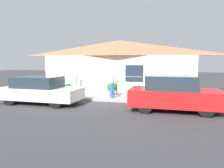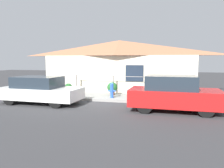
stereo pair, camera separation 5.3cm
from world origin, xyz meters
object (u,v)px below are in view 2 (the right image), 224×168
at_px(potted_plant_near_hydrant, 112,88).
at_px(potted_plant_by_fence, 68,88).
at_px(car_right, 173,94).
at_px(fire_hydrant, 112,90).
at_px(car_left, 40,90).

bearing_deg(potted_plant_near_hydrant, potted_plant_by_fence, -177.95).
bearing_deg(car_right, fire_hydrant, 151.59).
bearing_deg(car_left, potted_plant_near_hydrant, 43.25).
bearing_deg(potted_plant_by_fence, fire_hydrant, -16.19).
bearing_deg(car_right, potted_plant_near_hydrant, 141.83).
relative_size(potted_plant_near_hydrant, potted_plant_by_fence, 1.21).
xyz_separation_m(car_left, fire_hydrant, (3.20, 1.72, -0.12)).
xyz_separation_m(fire_hydrant, potted_plant_by_fence, (-2.94, 0.85, -0.07)).
bearing_deg(fire_hydrant, car_right, -28.97).
relative_size(car_left, potted_plant_near_hydrant, 5.44).
height_order(car_right, potted_plant_by_fence, car_right).
bearing_deg(fire_hydrant, car_left, -151.74).
xyz_separation_m(car_right, fire_hydrant, (-3.11, 1.72, -0.19)).
bearing_deg(car_left, potted_plant_by_fence, 85.49).
distance_m(fire_hydrant, potted_plant_near_hydrant, 0.98).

